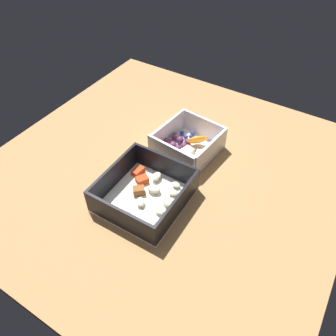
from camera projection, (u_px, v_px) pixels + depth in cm
name	position (u px, v px, depth cm)	size (l,w,h in cm)	color
table_surface	(167.00, 173.00, 79.74)	(80.00, 80.00, 2.00)	#9E7547
pasta_container	(146.00, 194.00, 71.24)	(17.83, 17.03, 6.37)	white
fruit_bowl	(187.00, 145.00, 82.16)	(15.20, 14.56, 6.24)	white
paper_cup_liner	(211.00, 130.00, 88.50)	(3.24, 3.24, 1.57)	white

